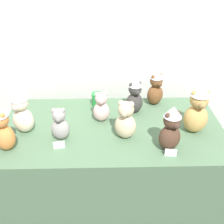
{
  "coord_description": "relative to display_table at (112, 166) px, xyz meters",
  "views": [
    {
      "loc": [
        -0.03,
        -1.23,
        1.8
      ],
      "look_at": [
        0.0,
        0.25,
        0.86
      ],
      "focal_mm": 41.91,
      "sensor_mm": 36.0,
      "label": 1
    }
  ],
  "objects": [
    {
      "name": "teddy_bear_ginger",
      "position": [
        -0.65,
        -0.21,
        0.52
      ],
      "size": [
        0.18,
        0.17,
        0.31
      ],
      "rotation": [
        0.0,
        0.0,
        -0.56
      ],
      "color": "#D17F3D",
      "rests_on": "display_table"
    },
    {
      "name": "ground_plane",
      "position": [
        0.0,
        -0.25,
        -0.37
      ],
      "size": [
        10.0,
        10.0,
        0.0
      ],
      "primitive_type": "plane",
      "color": "#3D3838"
    },
    {
      "name": "teddy_bear_blush",
      "position": [
        -0.07,
        0.08,
        0.48
      ],
      "size": [
        0.12,
        0.11,
        0.23
      ],
      "rotation": [
        0.0,
        0.0,
        0.06
      ],
      "color": "beige",
      "rests_on": "display_table"
    },
    {
      "name": "display_table",
      "position": [
        0.0,
        0.0,
        0.0
      ],
      "size": [
        1.53,
        0.8,
        0.74
      ],
      "primitive_type": "cube",
      "color": "#4C6B4C",
      "rests_on": "ground_plane"
    },
    {
      "name": "teddy_bear_honey",
      "position": [
        0.55,
        -0.06,
        0.54
      ],
      "size": [
        0.17,
        0.15,
        0.35
      ],
      "rotation": [
        0.0,
        0.0,
        0.09
      ],
      "color": "tan",
      "rests_on": "display_table"
    },
    {
      "name": "teddy_bear_ash",
      "position": [
        -0.33,
        -0.12,
        0.48
      ],
      "size": [
        0.12,
        0.11,
        0.23
      ],
      "rotation": [
        0.0,
        0.0,
        0.03
      ],
      "color": "gray",
      "rests_on": "display_table"
    },
    {
      "name": "name_card_front_left",
      "position": [
        -0.33,
        -0.22,
        0.4
      ],
      "size": [
        0.07,
        0.02,
        0.05
      ],
      "primitive_type": "cube",
      "rotation": [
        0.0,
        0.0,
        0.17
      ],
      "color": "white",
      "rests_on": "display_table"
    },
    {
      "name": "teddy_bear_cocoa",
      "position": [
        0.34,
        -0.24,
        0.52
      ],
      "size": [
        0.17,
        0.16,
        0.3
      ],
      "rotation": [
        0.0,
        0.0,
        0.44
      ],
      "color": "#4C3323",
      "rests_on": "display_table"
    },
    {
      "name": "teddy_bear_sand",
      "position": [
        0.08,
        -0.12,
        0.5
      ],
      "size": [
        0.17,
        0.15,
        0.27
      ],
      "rotation": [
        0.0,
        0.0,
        -0.3
      ],
      "color": "#CCB78E",
      "rests_on": "display_table"
    },
    {
      "name": "teddy_bear_cream",
      "position": [
        -0.59,
        -0.04,
        0.52
      ],
      "size": [
        0.18,
        0.16,
        0.31
      ],
      "rotation": [
        0.0,
        0.0,
        -0.39
      ],
      "color": "beige",
      "rests_on": "display_table"
    },
    {
      "name": "party_cup_green",
      "position": [
        -0.11,
        0.28,
        0.43
      ],
      "size": [
        0.08,
        0.08,
        0.11
      ],
      "primitive_type": "cylinder",
      "color": "#238C3D",
      "rests_on": "display_table"
    },
    {
      "name": "teddy_bear_charcoal",
      "position": [
        0.17,
        0.19,
        0.51
      ],
      "size": [
        0.16,
        0.14,
        0.28
      ],
      "rotation": [
        0.0,
        0.0,
        0.35
      ],
      "color": "#383533",
      "rests_on": "display_table"
    },
    {
      "name": "teddy_bear_chestnut",
      "position": [
        0.34,
        0.31,
        0.51
      ],
      "size": [
        0.17,
        0.16,
        0.29
      ],
      "rotation": [
        0.0,
        0.0,
        0.5
      ],
      "color": "brown",
      "rests_on": "display_table"
    },
    {
      "name": "name_card_front_middle",
      "position": [
        0.34,
        -0.31,
        0.4
      ],
      "size": [
        0.07,
        0.02,
        0.05
      ],
      "primitive_type": "cube",
      "rotation": [
        0.0,
        0.0,
        -0.13
      ],
      "color": "white",
      "rests_on": "display_table"
    },
    {
      "name": "wall_back",
      "position": [
        0.0,
        0.65,
        0.93
      ],
      "size": [
        7.0,
        0.08,
        2.6
      ],
      "primitive_type": "cube",
      "color": "silver",
      "rests_on": "ground_plane"
    }
  ]
}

